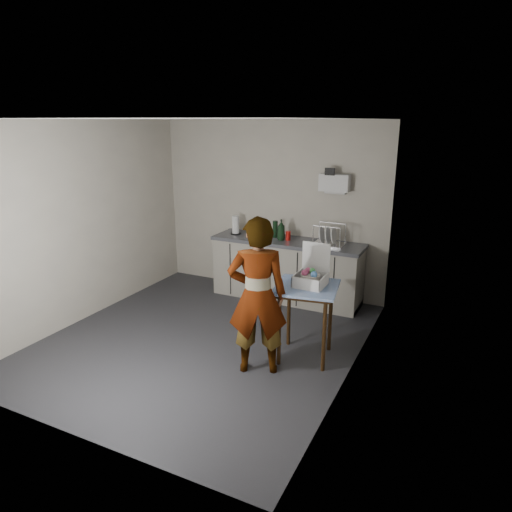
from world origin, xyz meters
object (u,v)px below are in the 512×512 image
at_px(kitchen_counter, 287,271).
at_px(bakery_box, 311,276).
at_px(soap_bottle, 281,230).
at_px(paper_towel, 236,225).
at_px(standing_man, 257,296).
at_px(side_table, 306,295).
at_px(dish_rack, 328,240).
at_px(dark_bottle, 275,229).
at_px(soda_can, 288,236).

bearing_deg(kitchen_counter, bakery_box, -59.74).
height_order(soap_bottle, paper_towel, soap_bottle).
bearing_deg(standing_man, side_table, -152.25).
height_order(standing_man, dish_rack, standing_man).
bearing_deg(dark_bottle, soda_can, -17.93).
xyz_separation_m(dark_bottle, dish_rack, (0.84, -0.06, -0.06)).
distance_m(side_table, paper_towel, 2.33).
height_order(standing_man, bakery_box, standing_man).
height_order(standing_man, soda_can, standing_man).
bearing_deg(paper_towel, dark_bottle, 6.02).
distance_m(soda_can, bakery_box, 1.74).
distance_m(dark_bottle, paper_towel, 0.63).
xyz_separation_m(side_table, dark_bottle, (-1.08, 1.63, 0.29)).
relative_size(kitchen_counter, side_table, 2.61).
relative_size(soap_bottle, dish_rack, 0.72).
relative_size(standing_man, paper_towel, 6.02).
height_order(soda_can, bakery_box, bakery_box).
relative_size(standing_man, soap_bottle, 5.53).
bearing_deg(bakery_box, side_table, -126.46).
bearing_deg(kitchen_counter, soap_bottle, -153.28).
bearing_deg(kitchen_counter, dish_rack, 0.03).
xyz_separation_m(paper_towel, bakery_box, (1.74, -1.52, -0.08)).
height_order(standing_man, soap_bottle, standing_man).
xyz_separation_m(kitchen_counter, soda_can, (0.01, -0.01, 0.55)).
distance_m(soap_bottle, bakery_box, 1.77).
relative_size(paper_towel, bakery_box, 0.63).
xyz_separation_m(soap_bottle, soda_can, (0.10, 0.03, -0.08)).
bearing_deg(bakery_box, soda_can, 120.83).
bearing_deg(dish_rack, dark_bottle, 175.65).
bearing_deg(dish_rack, soap_bottle, -176.49).
distance_m(kitchen_counter, paper_towel, 1.05).
relative_size(standing_man, bakery_box, 3.77).
height_order(paper_towel, bakery_box, bakery_box).
xyz_separation_m(soap_bottle, paper_towel, (-0.77, 0.04, -0.02)).
xyz_separation_m(dark_bottle, bakery_box, (1.11, -1.59, -0.08)).
relative_size(dark_bottle, paper_towel, 0.89).
distance_m(kitchen_counter, side_table, 1.81).
relative_size(kitchen_counter, standing_man, 1.33).
xyz_separation_m(standing_man, bakery_box, (0.40, 0.52, 0.11)).
height_order(side_table, soap_bottle, soap_bottle).
height_order(side_table, dark_bottle, dark_bottle).
bearing_deg(soap_bottle, paper_towel, 176.99).
distance_m(dark_bottle, bakery_box, 1.94).
distance_m(side_table, dark_bottle, 1.97).
height_order(side_table, soda_can, soda_can).
relative_size(soap_bottle, paper_towel, 1.09).
relative_size(kitchen_counter, dark_bottle, 8.95).
bearing_deg(soap_bottle, kitchen_counter, 26.72).
xyz_separation_m(side_table, soda_can, (-0.84, 1.55, 0.23)).
relative_size(standing_man, dish_rack, 3.97).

